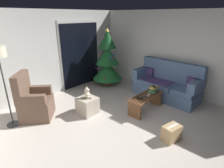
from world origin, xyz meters
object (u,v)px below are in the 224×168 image
(remote_white, at_px, (149,95))
(book_stack, at_px, (153,89))
(remote_black, at_px, (140,98))
(coffee_table, at_px, (146,101))
(couch, at_px, (166,85))
(cell_phone, at_px, (154,87))
(cardboard_box_taped_mid_floor, at_px, (171,133))
(christmas_tree, at_px, (107,61))
(teddy_bear_cream, at_px, (87,93))
(ottoman, at_px, (88,106))
(remote_graphite, at_px, (144,97))
(armchair, at_px, (34,102))

(remote_white, distance_m, book_stack, 0.28)
(remote_black, relative_size, remote_white, 1.00)
(coffee_table, bearing_deg, couch, 0.14)
(coffee_table, height_order, cell_phone, cell_phone)
(book_stack, xyz_separation_m, cell_phone, (0.01, -0.01, 0.08))
(coffee_table, distance_m, cardboard_box_taped_mid_floor, 1.24)
(remote_white, height_order, book_stack, book_stack)
(remote_black, bearing_deg, book_stack, 169.27)
(christmas_tree, bearing_deg, cell_phone, -100.07)
(remote_white, distance_m, cell_phone, 0.32)
(couch, xyz_separation_m, book_stack, (-0.78, -0.01, 0.09))
(teddy_bear_cream, height_order, cardboard_box_taped_mid_floor, teddy_bear_cream)
(coffee_table, relative_size, remote_white, 7.05)
(christmas_tree, distance_m, ottoman, 2.20)
(remote_graphite, relative_size, christmas_tree, 0.08)
(book_stack, height_order, cell_phone, cell_phone)
(remote_graphite, bearing_deg, couch, -106.67)
(couch, distance_m, cell_phone, 0.79)
(remote_black, relative_size, cardboard_box_taped_mid_floor, 0.38)
(cell_phone, relative_size, ottoman, 0.33)
(coffee_table, distance_m, teddy_bear_cream, 1.51)
(couch, height_order, christmas_tree, christmas_tree)
(coffee_table, xyz_separation_m, cardboard_box_taped_mid_floor, (-0.67, -1.04, -0.12))
(remote_black, xyz_separation_m, cell_phone, (0.61, -0.03, 0.14))
(cell_phone, bearing_deg, book_stack, 177.29)
(couch, height_order, cell_phone, couch)
(couch, distance_m, christmas_tree, 2.13)
(couch, distance_m, remote_white, 1.05)
(remote_graphite, xyz_separation_m, christmas_tree, (0.81, 2.04, 0.44))
(ottoman, bearing_deg, cardboard_box_taped_mid_floor, -77.98)
(book_stack, relative_size, ottoman, 0.60)
(coffee_table, distance_m, book_stack, 0.40)
(couch, relative_size, remote_white, 12.63)
(couch, relative_size, cell_phone, 13.68)
(remote_white, distance_m, teddy_bear_cream, 1.56)
(remote_graphite, distance_m, christmas_tree, 2.24)
(christmas_tree, height_order, ottoman, christmas_tree)
(couch, bearing_deg, remote_graphite, 179.91)
(couch, distance_m, cardboard_box_taped_mid_floor, 2.08)
(remote_graphite, distance_m, cell_phone, 0.47)
(cell_phone, xyz_separation_m, cardboard_box_taped_mid_floor, (-1.02, -1.03, -0.41))
(coffee_table, xyz_separation_m, remote_graphite, (-0.10, 0.00, 0.15))
(remote_graphite, relative_size, remote_black, 1.00)
(couch, relative_size, cardboard_box_taped_mid_floor, 4.84)
(christmas_tree, relative_size, armchair, 1.73)
(remote_white, bearing_deg, remote_graphite, 66.37)
(couch, height_order, remote_white, couch)
(couch, bearing_deg, coffee_table, -179.86)
(couch, height_order, teddy_bear_cream, couch)
(remote_white, height_order, cardboard_box_taped_mid_floor, remote_white)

